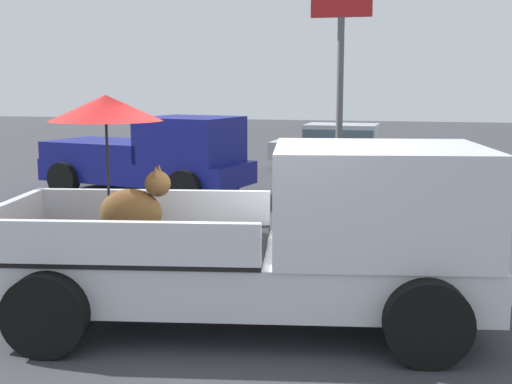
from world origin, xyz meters
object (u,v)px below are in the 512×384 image
motel_sign (341,42)px  pickup_truck_main (282,234)px  pickup_truck_red (153,157)px  parked_sedan_near (343,144)px

motel_sign → pickup_truck_main: bearing=-87.0°
pickup_truck_red → parked_sedan_near: (3.66, 5.86, -0.13)m
pickup_truck_main → parked_sedan_near: 13.40m
pickup_truck_main → parked_sedan_near: (-0.84, 13.37, -0.23)m
parked_sedan_near → motel_sign: bearing=-83.2°
pickup_truck_red → pickup_truck_main: bearing=-47.4°
pickup_truck_main → motel_sign: 9.47m
pickup_truck_main → pickup_truck_red: 8.76m
motel_sign → parked_sedan_near: bearing=94.8°
pickup_truck_main → parked_sedan_near: size_ratio=1.22×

